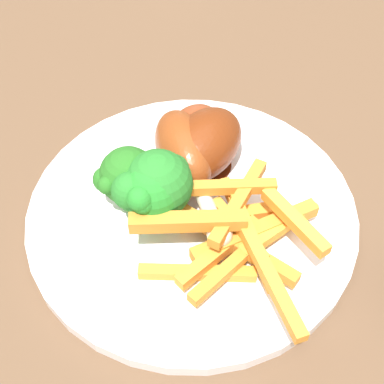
{
  "coord_description": "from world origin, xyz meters",
  "views": [
    {
      "loc": [
        0.26,
        -0.06,
        1.09
      ],
      "look_at": [
        0.01,
        0.01,
        0.78
      ],
      "focal_mm": 49.25,
      "sensor_mm": 36.0,
      "label": 1
    }
  ],
  "objects": [
    {
      "name": "chicken_drumstick_far",
      "position": [
        -0.05,
        0.03,
        0.78
      ],
      "size": [
        0.12,
        0.09,
        0.04
      ],
      "color": "#622311",
      "rests_on": "dinner_plate"
    },
    {
      "name": "broccoli_floret_middle",
      "position": [
        -0.01,
        -0.03,
        0.79
      ],
      "size": [
        0.05,
        0.06,
        0.06
      ],
      "color": "#76BB5E",
      "rests_on": "dinner_plate"
    },
    {
      "name": "dining_table",
      "position": [
        0.0,
        0.0,
        0.64
      ],
      "size": [
        1.29,
        0.78,
        0.74
      ],
      "color": "brown",
      "rests_on": "ground_plane"
    },
    {
      "name": "chicken_drumstick_extra",
      "position": [
        -0.03,
        0.03,
        0.78
      ],
      "size": [
        0.11,
        0.12,
        0.05
      ],
      "color": "#4C1909",
      "rests_on": "dinner_plate"
    },
    {
      "name": "broccoli_floret_back",
      "position": [
        0.01,
        -0.02,
        0.8
      ],
      "size": [
        0.05,
        0.06,
        0.07
      ],
      "color": "#7EB35E",
      "rests_on": "dinner_plate"
    },
    {
      "name": "carrot_fries_pile",
      "position": [
        0.05,
        0.04,
        0.77
      ],
      "size": [
        0.15,
        0.15,
        0.04
      ],
      "color": "orange",
      "rests_on": "dinner_plate"
    },
    {
      "name": "dinner_plate",
      "position": [
        0.01,
        0.01,
        0.75
      ],
      "size": [
        0.27,
        0.27,
        0.01
      ],
      "primitive_type": "cylinder",
      "color": "white",
      "rests_on": "dining_table"
    },
    {
      "name": "broccoli_floret_front",
      "position": [
        0.01,
        -0.02,
        0.8
      ],
      "size": [
        0.05,
        0.05,
        0.06
      ],
      "color": "#879F53",
      "rests_on": "dinner_plate"
    },
    {
      "name": "chicken_drumstick_near",
      "position": [
        -0.03,
        0.02,
        0.78
      ],
      "size": [
        0.14,
        0.05,
        0.05
      ],
      "color": "#5E230D",
      "rests_on": "dinner_plate"
    }
  ]
}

